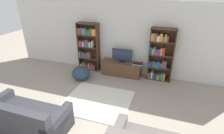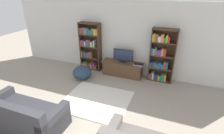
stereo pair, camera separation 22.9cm
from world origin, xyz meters
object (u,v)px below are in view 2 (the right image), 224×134
bookshelf_left (90,47)px  tv_stand (123,69)px  television (123,55)px  beanbag_ottoman (82,72)px  laptop (139,64)px  bookshelf_right (161,57)px  couch_left_sectional (23,116)px

bookshelf_left → tv_stand: bearing=-5.1°
tv_stand → television: television is taller
beanbag_ottoman → television: bearing=32.0°
bookshelf_left → laptop: bearing=-3.8°
bookshelf_left → bookshelf_right: bearing=0.0°
tv_stand → couch_left_sectional: (-1.31, -3.28, 0.04)m
bookshelf_left → television: bookshelf_left is taller
laptop → beanbag_ottoman: 2.00m
tv_stand → beanbag_ottoman: bearing=-148.8°
bookshelf_left → television: size_ratio=2.52×
bookshelf_right → laptop: bearing=-169.5°
television → bookshelf_right: bearing=4.5°
bookshelf_left → tv_stand: (1.35, -0.12, -0.64)m
tv_stand → beanbag_ottoman: size_ratio=2.29×
bookshelf_right → beanbag_ottoman: size_ratio=2.79×
bookshelf_left → couch_left_sectional: (0.04, -3.41, -0.61)m
bookshelf_left → bookshelf_right: (2.63, 0.00, -0.04)m
bookshelf_right → couch_left_sectional: size_ratio=0.96×
bookshelf_left → television: bearing=-4.2°
laptop → television: bearing=177.2°
tv_stand → television: bearing=90.0°
tv_stand → beanbag_ottoman: (-1.25, -0.76, -0.03)m
beanbag_ottoman → bookshelf_right: bearing=19.2°
television → beanbag_ottoman: television is taller
couch_left_sectional → beanbag_ottoman: size_ratio=2.91×
tv_stand → laptop: 0.64m
laptop → beanbag_ottoman: bearing=-157.8°
bookshelf_right → beanbag_ottoman: bookshelf_right is taller
bookshelf_right → television: bookshelf_right is taller
bookshelf_right → bookshelf_left: bearing=-180.0°
laptop → bookshelf_right: bearing=10.5°
bookshelf_right → television: bearing=-175.5°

